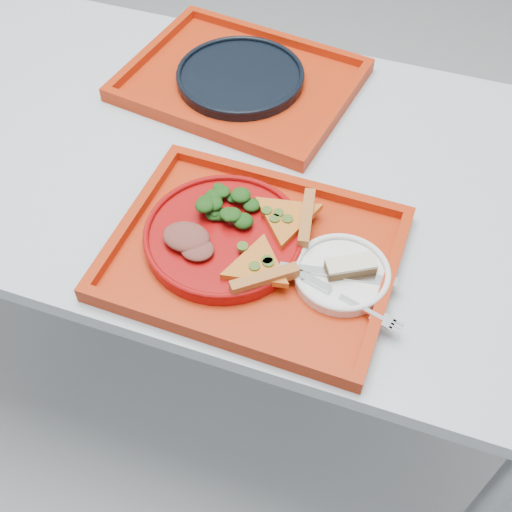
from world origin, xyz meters
name	(u,v)px	position (x,y,z in m)	size (l,w,h in m)	color
ground	(206,348)	(0.00, 0.00, 0.00)	(10.00, 10.00, 0.00)	#95989D
table	(185,174)	(0.00, 0.00, 0.68)	(1.60, 0.80, 0.75)	#AEB9C3
tray_main	(254,256)	(0.22, -0.21, 0.76)	(0.45, 0.35, 0.01)	#AB2609
tray_far	(240,84)	(0.04, 0.21, 0.76)	(0.45, 0.35, 0.01)	#AB2609
dinner_plate	(224,237)	(0.17, -0.20, 0.77)	(0.26, 0.26, 0.02)	#920909
side_plate	(341,275)	(0.37, -0.21, 0.77)	(0.15, 0.15, 0.01)	white
navy_plate	(240,78)	(0.04, 0.21, 0.77)	(0.26, 0.26, 0.02)	black
pizza_slice_a	(258,264)	(0.24, -0.25, 0.79)	(0.12, 0.11, 0.02)	orange
pizza_slice_b	(287,216)	(0.25, -0.14, 0.79)	(0.13, 0.11, 0.02)	orange
salad_heap	(228,202)	(0.15, -0.15, 0.80)	(0.08, 0.07, 0.04)	black
meat_portion	(186,237)	(0.12, -0.24, 0.79)	(0.08, 0.06, 0.02)	brown
dessert_bar	(351,267)	(0.38, -0.20, 0.79)	(0.08, 0.06, 0.02)	#4F341A
knife	(339,274)	(0.36, -0.22, 0.78)	(0.18, 0.02, 0.01)	silver
fork	(339,295)	(0.37, -0.26, 0.78)	(0.18, 0.02, 0.01)	silver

